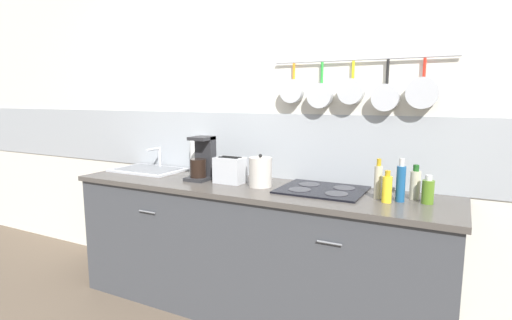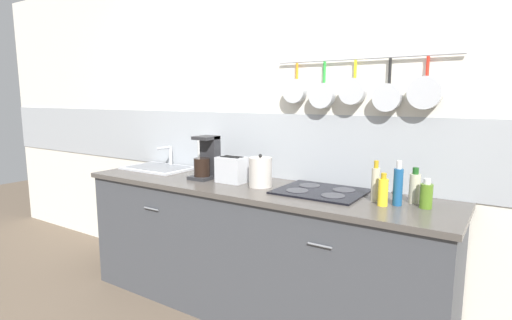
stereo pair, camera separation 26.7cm
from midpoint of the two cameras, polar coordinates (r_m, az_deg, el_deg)
ground_plane at (r=3.06m, az=1.98°, el=-20.66°), size 12.00×12.00×0.00m
wall_back at (r=2.97m, az=5.76°, el=4.41°), size 7.20×0.15×2.60m
cabinet_base at (r=2.86m, az=2.03°, el=-12.99°), size 2.62×0.61×0.88m
countertop at (r=2.73m, az=2.08°, el=-4.05°), size 2.66×0.63×0.03m
sink_basin at (r=3.42m, az=-11.54°, el=-1.02°), size 0.56×0.38×0.18m
paper_towel_roll at (r=3.24m, az=-5.10°, el=0.58°), size 0.10×0.10×0.25m
coffee_maker at (r=2.96m, az=-4.49°, el=-0.08°), size 0.16×0.22×0.31m
toaster at (r=2.81m, az=-0.76°, el=-1.39°), size 0.22×0.14×0.18m
kettle at (r=2.68m, az=3.48°, el=-1.75°), size 0.16×0.16×0.22m
cooktop at (r=2.59m, az=12.17°, el=-4.41°), size 0.53×0.44×0.01m
bottle_sesame_oil at (r=2.43m, az=19.76°, el=-3.23°), size 0.05×0.05×0.24m
bottle_dish_soap at (r=2.36m, az=20.84°, el=-4.25°), size 0.06×0.06×0.18m
bottle_hot_sauce at (r=2.39m, az=22.69°, el=-3.45°), size 0.05×0.05×0.25m
bottle_vinegar at (r=2.48m, az=24.65°, el=-3.63°), size 0.06×0.06×0.21m
bottle_olive_oil at (r=2.40m, az=26.14°, el=-4.57°), size 0.07×0.07×0.16m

